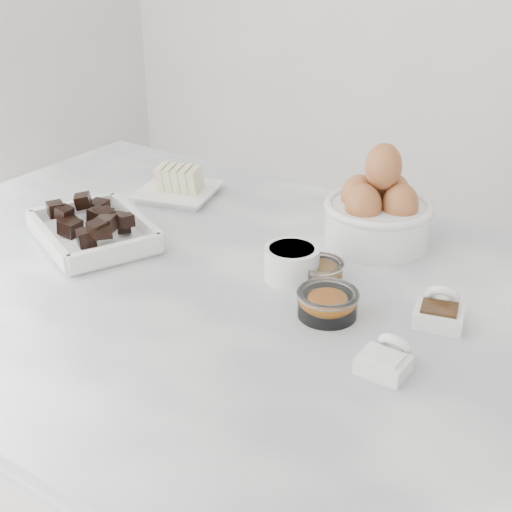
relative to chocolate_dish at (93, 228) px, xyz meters
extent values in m
cube|color=silver|center=(0.26, 0.01, -0.04)|extent=(1.20, 0.80, 0.04)
cube|color=white|center=(0.00, 0.00, -0.02)|extent=(0.24, 0.21, 0.01)
cube|color=white|center=(-0.01, 0.22, -0.02)|extent=(0.15, 0.15, 0.01)
cube|color=white|center=(-0.01, 0.22, -0.01)|extent=(0.16, 0.16, 0.00)
cylinder|color=white|center=(0.32, 0.07, 0.00)|extent=(0.08, 0.08, 0.05)
cylinder|color=white|center=(0.32, 0.07, 0.02)|extent=(0.06, 0.06, 0.01)
cylinder|color=white|center=(0.37, 0.25, 0.01)|extent=(0.16, 0.16, 0.06)
torus|color=white|center=(0.37, 0.25, 0.04)|extent=(0.17, 0.17, 0.01)
ellipsoid|color=#AB5F37|center=(0.40, 0.25, 0.05)|extent=(0.06, 0.06, 0.07)
ellipsoid|color=#AB5F37|center=(0.34, 0.24, 0.05)|extent=(0.06, 0.06, 0.07)
ellipsoid|color=#AB5F37|center=(0.37, 0.28, 0.05)|extent=(0.06, 0.06, 0.07)
ellipsoid|color=#AB5F37|center=(0.36, 0.21, 0.05)|extent=(0.06, 0.06, 0.07)
ellipsoid|color=#AB5F37|center=(0.37, 0.25, 0.10)|extent=(0.06, 0.06, 0.07)
cylinder|color=white|center=(0.36, 0.09, -0.01)|extent=(0.06, 0.06, 0.03)
torus|color=white|center=(0.36, 0.09, 0.00)|extent=(0.07, 0.07, 0.01)
cylinder|color=orange|center=(0.36, 0.09, -0.01)|extent=(0.05, 0.05, 0.01)
cylinder|color=white|center=(0.41, 0.01, -0.01)|extent=(0.08, 0.08, 0.03)
torus|color=white|center=(0.41, 0.01, 0.01)|extent=(0.08, 0.08, 0.01)
ellipsoid|color=orange|center=(0.41, 0.01, -0.01)|extent=(0.05, 0.05, 0.02)
cube|color=white|center=(0.54, 0.07, -0.01)|extent=(0.07, 0.06, 0.02)
cube|color=#321C0B|center=(0.54, 0.07, 0.00)|extent=(0.05, 0.05, 0.00)
torus|color=white|center=(0.53, 0.10, 0.00)|extent=(0.05, 0.05, 0.04)
cube|color=white|center=(0.53, -0.06, -0.01)|extent=(0.06, 0.05, 0.02)
cube|color=white|center=(0.53, -0.06, 0.00)|extent=(0.04, 0.03, 0.00)
torus|color=white|center=(0.53, -0.03, 0.00)|extent=(0.04, 0.03, 0.04)
camera|label=1|loc=(0.78, -0.70, 0.46)|focal=50.00mm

